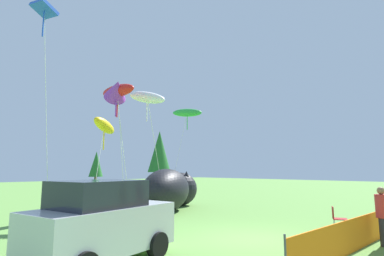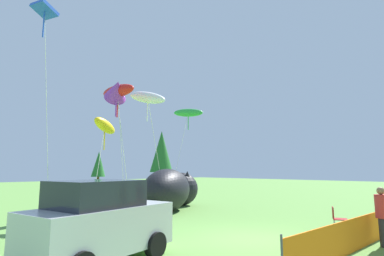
{
  "view_description": "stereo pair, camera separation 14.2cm",
  "coord_description": "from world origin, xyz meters",
  "px_view_note": "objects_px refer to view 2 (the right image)",
  "views": [
    {
      "loc": [
        -8.94,
        -6.05,
        2.35
      ],
      "look_at": [
        1.15,
        4.06,
        4.35
      ],
      "focal_mm": 28.0,
      "sensor_mm": 36.0,
      "label": 1
    },
    {
      "loc": [
        -8.84,
        -6.15,
        2.35
      ],
      "look_at": [
        1.15,
        4.06,
        4.35
      ],
      "focal_mm": 28.0,
      "sensor_mm": 36.0,
      "label": 2
    }
  ],
  "objects_px": {
    "parked_car": "(99,222)",
    "kite_red_lizard": "(118,91)",
    "kite_green_fish": "(188,113)",
    "kite_yellow_hero": "(105,126)",
    "kite_white_ghost": "(148,98)",
    "folding_chair": "(337,217)",
    "spectator_in_red_shirt": "(383,214)",
    "kite_purple_delta": "(117,90)",
    "inflatable_cat": "(171,191)",
    "kite_blue_box": "(45,15)"
  },
  "relations": [
    {
      "from": "parked_car",
      "to": "kite_red_lizard",
      "type": "height_order",
      "value": "kite_red_lizard"
    },
    {
      "from": "parked_car",
      "to": "kite_green_fish",
      "type": "height_order",
      "value": "kite_green_fish"
    },
    {
      "from": "kite_yellow_hero",
      "to": "kite_white_ghost",
      "type": "xyz_separation_m",
      "value": [
        1.44,
        -1.85,
        1.48
      ]
    },
    {
      "from": "folding_chair",
      "to": "spectator_in_red_shirt",
      "type": "relative_size",
      "value": 0.5
    },
    {
      "from": "kite_purple_delta",
      "to": "kite_white_ghost",
      "type": "distance_m",
      "value": 2.11
    },
    {
      "from": "kite_yellow_hero",
      "to": "inflatable_cat",
      "type": "bearing_deg",
      "value": -10.49
    },
    {
      "from": "kite_green_fish",
      "to": "kite_purple_delta",
      "type": "height_order",
      "value": "kite_green_fish"
    },
    {
      "from": "kite_green_fish",
      "to": "kite_purple_delta",
      "type": "bearing_deg",
      "value": -156.31
    },
    {
      "from": "kite_white_ghost",
      "to": "kite_red_lizard",
      "type": "height_order",
      "value": "kite_white_ghost"
    },
    {
      "from": "kite_yellow_hero",
      "to": "kite_white_ghost",
      "type": "bearing_deg",
      "value": -52.2
    },
    {
      "from": "folding_chair",
      "to": "kite_blue_box",
      "type": "height_order",
      "value": "kite_blue_box"
    },
    {
      "from": "parked_car",
      "to": "kite_blue_box",
      "type": "distance_m",
      "value": 10.41
    },
    {
      "from": "parked_car",
      "to": "kite_purple_delta",
      "type": "relative_size",
      "value": 0.59
    },
    {
      "from": "parked_car",
      "to": "kite_yellow_hero",
      "type": "distance_m",
      "value": 9.07
    },
    {
      "from": "kite_yellow_hero",
      "to": "kite_green_fish",
      "type": "bearing_deg",
      "value": 10.26
    },
    {
      "from": "folding_chair",
      "to": "inflatable_cat",
      "type": "distance_m",
      "value": 9.3
    },
    {
      "from": "kite_purple_delta",
      "to": "kite_white_ghost",
      "type": "height_order",
      "value": "kite_purple_delta"
    },
    {
      "from": "parked_car",
      "to": "kite_green_fish",
      "type": "bearing_deg",
      "value": 25.77
    },
    {
      "from": "kite_green_fish",
      "to": "kite_blue_box",
      "type": "xyz_separation_m",
      "value": [
        -11.2,
        -2.35,
        2.69
      ]
    },
    {
      "from": "spectator_in_red_shirt",
      "to": "kite_yellow_hero",
      "type": "distance_m",
      "value": 12.92
    },
    {
      "from": "parked_car",
      "to": "inflatable_cat",
      "type": "relative_size",
      "value": 0.66
    },
    {
      "from": "kite_green_fish",
      "to": "kite_white_ghost",
      "type": "height_order",
      "value": "kite_green_fish"
    },
    {
      "from": "folding_chair",
      "to": "kite_red_lizard",
      "type": "relative_size",
      "value": 0.14
    },
    {
      "from": "spectator_in_red_shirt",
      "to": "kite_blue_box",
      "type": "height_order",
      "value": "kite_blue_box"
    },
    {
      "from": "inflatable_cat",
      "to": "kite_red_lizard",
      "type": "distance_m",
      "value": 6.88
    },
    {
      "from": "kite_blue_box",
      "to": "kite_red_lizard",
      "type": "distance_m",
      "value": 4.64
    },
    {
      "from": "parked_car",
      "to": "kite_red_lizard",
      "type": "xyz_separation_m",
      "value": [
        3.48,
        5.31,
        5.12
      ]
    },
    {
      "from": "kite_blue_box",
      "to": "kite_white_ghost",
      "type": "bearing_deg",
      "value": -9.55
    },
    {
      "from": "inflatable_cat",
      "to": "spectator_in_red_shirt",
      "type": "bearing_deg",
      "value": -125.74
    },
    {
      "from": "kite_purple_delta",
      "to": "kite_white_ghost",
      "type": "relative_size",
      "value": 1.02
    },
    {
      "from": "kite_yellow_hero",
      "to": "kite_purple_delta",
      "type": "relative_size",
      "value": 0.77
    },
    {
      "from": "inflatable_cat",
      "to": "kite_white_ghost",
      "type": "height_order",
      "value": "kite_white_ghost"
    },
    {
      "from": "folding_chair",
      "to": "spectator_in_red_shirt",
      "type": "distance_m",
      "value": 2.57
    },
    {
      "from": "spectator_in_red_shirt",
      "to": "kite_red_lizard",
      "type": "height_order",
      "value": "kite_red_lizard"
    },
    {
      "from": "kite_yellow_hero",
      "to": "kite_red_lizard",
      "type": "distance_m",
      "value": 2.51
    },
    {
      "from": "kite_yellow_hero",
      "to": "kite_blue_box",
      "type": "bearing_deg",
      "value": -165.04
    },
    {
      "from": "kite_blue_box",
      "to": "kite_red_lizard",
      "type": "bearing_deg",
      "value": -17.3
    },
    {
      "from": "folding_chair",
      "to": "kite_green_fish",
      "type": "bearing_deg",
      "value": 141.2
    },
    {
      "from": "spectator_in_red_shirt",
      "to": "kite_purple_delta",
      "type": "xyz_separation_m",
      "value": [
        -3.79,
        9.76,
        5.13
      ]
    },
    {
      "from": "parked_car",
      "to": "kite_yellow_hero",
      "type": "xyz_separation_m",
      "value": [
        3.93,
        7.31,
        3.66
      ]
    },
    {
      "from": "spectator_in_red_shirt",
      "to": "folding_chair",
      "type": "bearing_deg",
      "value": 50.92
    },
    {
      "from": "parked_car",
      "to": "kite_blue_box",
      "type": "relative_size",
      "value": 0.42
    },
    {
      "from": "kite_white_ghost",
      "to": "kite_blue_box",
      "type": "bearing_deg",
      "value": 170.45
    },
    {
      "from": "kite_white_ghost",
      "to": "kite_yellow_hero",
      "type": "bearing_deg",
      "value": 127.8
    },
    {
      "from": "inflatable_cat",
      "to": "folding_chair",
      "type": "bearing_deg",
      "value": -116.91
    },
    {
      "from": "parked_car",
      "to": "kite_white_ghost",
      "type": "height_order",
      "value": "kite_white_ghost"
    },
    {
      "from": "kite_blue_box",
      "to": "kite_red_lizard",
      "type": "xyz_separation_m",
      "value": [
        3.25,
        -1.01,
        -3.15
      ]
    },
    {
      "from": "spectator_in_red_shirt",
      "to": "kite_red_lizard",
      "type": "distance_m",
      "value": 11.79
    },
    {
      "from": "spectator_in_red_shirt",
      "to": "kite_red_lizard",
      "type": "bearing_deg",
      "value": 109.8
    },
    {
      "from": "folding_chair",
      "to": "kite_blue_box",
      "type": "relative_size",
      "value": 0.09
    }
  ]
}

